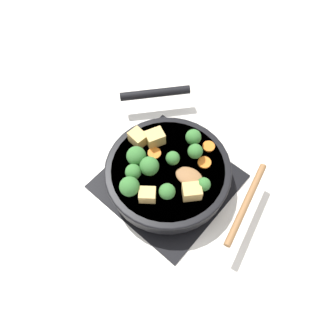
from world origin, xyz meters
TOP-DOWN VIEW (x-y plane):
  - ground_plane at (0.00, 0.00)m, footprint 2.40×2.40m
  - front_burner_grate at (0.00, 0.00)m, footprint 0.31×0.31m
  - skillet_pan at (-0.00, -0.00)m, footprint 0.40×0.42m
  - wooden_spoon at (-0.03, 0.13)m, footprint 0.22×0.21m
  - tofu_cube_center_large at (-0.01, -0.11)m, footprint 0.04×0.05m
  - tofu_cube_near_handle at (-0.04, -0.07)m, footprint 0.06×0.05m
  - tofu_cube_east_chunk at (0.02, 0.09)m, footprint 0.06×0.05m
  - tofu_cube_west_chunk at (0.09, 0.02)m, footprint 0.05×0.05m
  - broccoli_floret_near_spoon at (-0.02, 0.00)m, footprint 0.03×0.03m
  - broccoli_floret_center_top at (-0.10, -0.00)m, footprint 0.04×0.04m
  - broccoli_floret_east_rim at (0.04, -0.03)m, footprint 0.05×0.05m
  - broccoli_floret_west_rim at (-0.07, 0.03)m, footprint 0.04×0.04m
  - broccoli_floret_north_edge at (0.04, -0.07)m, footprint 0.05×0.05m
  - broccoli_floret_south_cluster at (0.07, -0.05)m, footprint 0.04×0.04m
  - broccoli_floret_mid_floret at (-0.01, 0.10)m, footprint 0.03×0.03m
  - broccoli_floret_small_inner at (0.11, -0.02)m, footprint 0.05×0.05m
  - broccoli_floret_tall_stem at (0.06, 0.05)m, footprint 0.04×0.04m
  - carrot_slice_orange_thin at (-0.11, 0.04)m, footprint 0.03×0.03m
  - carrot_slice_near_center at (-0.07, 0.06)m, footprint 0.03×0.03m
  - carrot_slice_edge_slice at (-0.01, -0.05)m, footprint 0.03×0.03m

SIDE VIEW (x-z plane):
  - ground_plane at x=0.00m, z-range 0.00..0.00m
  - front_burner_grate at x=0.00m, z-range 0.00..0.03m
  - skillet_pan at x=0.00m, z-range 0.03..0.08m
  - carrot_slice_orange_thin at x=-0.11m, z-range 0.07..0.08m
  - carrot_slice_near_center at x=-0.07m, z-range 0.07..0.08m
  - carrot_slice_edge_slice at x=-0.01m, z-range 0.07..0.08m
  - wooden_spoon at x=-0.03m, z-range 0.07..0.09m
  - tofu_cube_west_chunk at x=0.09m, z-range 0.07..0.11m
  - tofu_cube_center_large at x=-0.01m, z-range 0.07..0.11m
  - tofu_cube_east_chunk at x=0.02m, z-range 0.07..0.11m
  - tofu_cube_near_handle at x=-0.04m, z-range 0.07..0.11m
  - broccoli_floret_mid_floret at x=-0.01m, z-range 0.08..0.12m
  - broccoli_floret_near_spoon at x=-0.02m, z-range 0.08..0.12m
  - broccoli_floret_west_rim at x=-0.07m, z-range 0.08..0.12m
  - broccoli_floret_south_cluster at x=0.07m, z-range 0.08..0.12m
  - broccoli_floret_tall_stem at x=0.06m, z-range 0.08..0.12m
  - broccoli_floret_center_top at x=-0.10m, z-range 0.08..0.12m
  - broccoli_floret_east_rim at x=0.04m, z-range 0.08..0.13m
  - broccoli_floret_small_inner at x=0.11m, z-range 0.08..0.13m
  - broccoli_floret_north_edge at x=0.04m, z-range 0.08..0.13m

